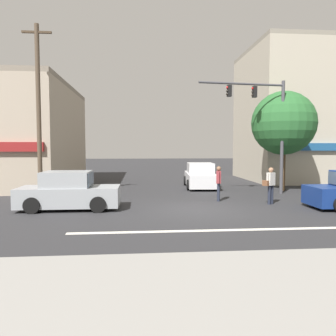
{
  "coord_description": "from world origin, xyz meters",
  "views": [
    {
      "loc": [
        -2.27,
        -13.36,
        2.59
      ],
      "look_at": [
        -0.96,
        2.0,
        1.6
      ],
      "focal_mm": 35.0,
      "sensor_mm": 36.0,
      "label": 1
    }
  ],
  "objects_px": {
    "pedestrian_mid_crossing": "(219,181)",
    "utility_pole_near_left": "(39,110)",
    "sedan_parked_curbside": "(69,192)",
    "pedestrian_far_side": "(270,183)",
    "street_tree": "(284,123)",
    "traffic_light_mast": "(266,118)",
    "sedan_approaching_near": "(200,177)"
  },
  "relations": [
    {
      "from": "street_tree",
      "to": "sedan_approaching_near",
      "type": "distance_m",
      "value": 5.95
    },
    {
      "from": "utility_pole_near_left",
      "to": "street_tree",
      "type": "bearing_deg",
      "value": 9.28
    },
    {
      "from": "utility_pole_near_left",
      "to": "pedestrian_mid_crossing",
      "type": "distance_m",
      "value": 9.42
    },
    {
      "from": "sedan_approaching_near",
      "to": "sedan_parked_curbside",
      "type": "bearing_deg",
      "value": -135.27
    },
    {
      "from": "street_tree",
      "to": "pedestrian_mid_crossing",
      "type": "bearing_deg",
      "value": -143.76
    },
    {
      "from": "street_tree",
      "to": "traffic_light_mast",
      "type": "distance_m",
      "value": 2.13
    },
    {
      "from": "street_tree",
      "to": "utility_pole_near_left",
      "type": "relative_size",
      "value": 0.69
    },
    {
      "from": "utility_pole_near_left",
      "to": "pedestrian_far_side",
      "type": "height_order",
      "value": "utility_pole_near_left"
    },
    {
      "from": "utility_pole_near_left",
      "to": "pedestrian_far_side",
      "type": "xyz_separation_m",
      "value": [
        10.79,
        -2.35,
        -3.46
      ]
    },
    {
      "from": "pedestrian_mid_crossing",
      "to": "pedestrian_far_side",
      "type": "distance_m",
      "value": 2.38
    },
    {
      "from": "traffic_light_mast",
      "to": "sedan_parked_curbside",
      "type": "relative_size",
      "value": 1.51
    },
    {
      "from": "pedestrian_far_side",
      "to": "pedestrian_mid_crossing",
      "type": "bearing_deg",
      "value": 153.0
    },
    {
      "from": "sedan_approaching_near",
      "to": "pedestrian_far_side",
      "type": "xyz_separation_m",
      "value": [
        2.05,
        -6.28,
        0.24
      ]
    },
    {
      "from": "traffic_light_mast",
      "to": "sedan_parked_curbside",
      "type": "distance_m",
      "value": 11.0
    },
    {
      "from": "sedan_parked_curbside",
      "to": "pedestrian_mid_crossing",
      "type": "distance_m",
      "value": 6.87
    },
    {
      "from": "street_tree",
      "to": "traffic_light_mast",
      "type": "bearing_deg",
      "value": -139.34
    },
    {
      "from": "sedan_parked_curbside",
      "to": "pedestrian_far_side",
      "type": "height_order",
      "value": "pedestrian_far_side"
    },
    {
      "from": "traffic_light_mast",
      "to": "sedan_approaching_near",
      "type": "height_order",
      "value": "traffic_light_mast"
    },
    {
      "from": "utility_pole_near_left",
      "to": "pedestrian_mid_crossing",
      "type": "xyz_separation_m",
      "value": [
        8.68,
        -1.27,
        -3.46
      ]
    },
    {
      "from": "pedestrian_mid_crossing",
      "to": "utility_pole_near_left",
      "type": "bearing_deg",
      "value": 171.68
    },
    {
      "from": "sedan_approaching_near",
      "to": "sedan_parked_curbside",
      "type": "relative_size",
      "value": 1.02
    },
    {
      "from": "street_tree",
      "to": "utility_pole_near_left",
      "type": "distance_m",
      "value": 13.57
    },
    {
      "from": "sedan_approaching_near",
      "to": "utility_pole_near_left",
      "type": "bearing_deg",
      "value": -155.81
    },
    {
      "from": "street_tree",
      "to": "traffic_light_mast",
      "type": "height_order",
      "value": "traffic_light_mast"
    },
    {
      "from": "sedan_parked_curbside",
      "to": "pedestrian_far_side",
      "type": "xyz_separation_m",
      "value": [
        8.82,
        0.43,
        0.24
      ]
    },
    {
      "from": "sedan_approaching_near",
      "to": "pedestrian_mid_crossing",
      "type": "xyz_separation_m",
      "value": [
        -0.07,
        -5.2,
        0.24
      ]
    },
    {
      "from": "utility_pole_near_left",
      "to": "traffic_light_mast",
      "type": "height_order",
      "value": "utility_pole_near_left"
    },
    {
      "from": "sedan_parked_curbside",
      "to": "pedestrian_far_side",
      "type": "relative_size",
      "value": 2.46
    },
    {
      "from": "utility_pole_near_left",
      "to": "pedestrian_mid_crossing",
      "type": "relative_size",
      "value": 5.1
    },
    {
      "from": "sedan_approaching_near",
      "to": "pedestrian_far_side",
      "type": "height_order",
      "value": "pedestrian_far_side"
    },
    {
      "from": "pedestrian_mid_crossing",
      "to": "pedestrian_far_side",
      "type": "bearing_deg",
      "value": -27.0
    },
    {
      "from": "pedestrian_mid_crossing",
      "to": "traffic_light_mast",
      "type": "bearing_deg",
      "value": 33.73
    }
  ]
}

